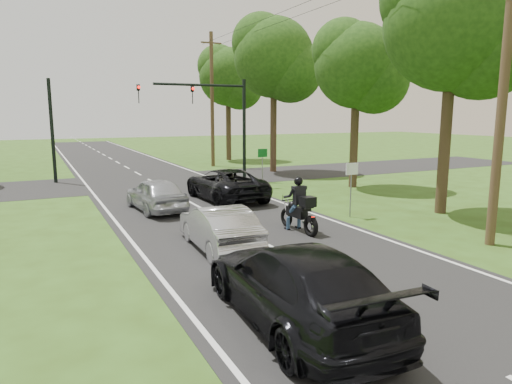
% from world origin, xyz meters
% --- Properties ---
extents(ground, '(140.00, 140.00, 0.00)m').
position_xyz_m(ground, '(0.00, 0.00, 0.00)').
color(ground, '#2F4814').
rests_on(ground, ground).
extents(road, '(8.00, 100.00, 0.01)m').
position_xyz_m(road, '(0.00, 10.00, 0.01)').
color(road, black).
rests_on(road, ground).
extents(cross_road, '(60.00, 7.00, 0.01)m').
position_xyz_m(cross_road, '(0.00, 16.00, 0.01)').
color(cross_road, black).
rests_on(cross_road, ground).
extents(motorcycle_rider, '(0.63, 2.23, 1.92)m').
position_xyz_m(motorcycle_rider, '(1.72, 1.93, 0.76)').
color(motorcycle_rider, black).
rests_on(motorcycle_rider, ground).
extents(dark_suv, '(2.60, 5.35, 1.47)m').
position_xyz_m(dark_suv, '(1.71, 8.55, 0.75)').
color(dark_suv, black).
rests_on(dark_suv, road).
extents(silver_sedan, '(1.56, 4.07, 1.32)m').
position_xyz_m(silver_sedan, '(-1.51, 1.20, 0.67)').
color(silver_sedan, '#B8B8BD').
rests_on(silver_sedan, road).
extents(silver_suv, '(1.97, 4.19, 1.38)m').
position_xyz_m(silver_suv, '(-1.83, 7.50, 0.70)').
color(silver_suv, '#B0B2B8').
rests_on(silver_suv, road).
extents(dark_car_behind, '(2.46, 5.43, 1.54)m').
position_xyz_m(dark_car_behind, '(-1.96, -3.97, 0.78)').
color(dark_car_behind, black).
rests_on(dark_car_behind, road).
extents(traffic_signal, '(6.38, 0.44, 6.00)m').
position_xyz_m(traffic_signal, '(3.34, 14.00, 4.14)').
color(traffic_signal, black).
rests_on(traffic_signal, ground).
extents(signal_pole_far, '(0.20, 0.20, 6.00)m').
position_xyz_m(signal_pole_far, '(-5.20, 18.00, 3.00)').
color(signal_pole_far, black).
rests_on(signal_pole_far, ground).
extents(utility_pole_near, '(1.60, 0.28, 10.00)m').
position_xyz_m(utility_pole_near, '(6.20, -2.00, 5.08)').
color(utility_pole_near, brown).
rests_on(utility_pole_near, ground).
extents(utility_pole_far, '(1.60, 0.28, 10.00)m').
position_xyz_m(utility_pole_far, '(6.20, 22.00, 5.08)').
color(utility_pole_far, brown).
rests_on(utility_pole_far, ground).
extents(sign_white, '(0.55, 0.07, 2.12)m').
position_xyz_m(sign_white, '(4.70, 2.98, 1.60)').
color(sign_white, slate).
rests_on(sign_white, ground).
extents(sign_green, '(0.55, 0.07, 2.12)m').
position_xyz_m(sign_green, '(4.90, 10.98, 1.60)').
color(sign_green, slate).
rests_on(sign_green, ground).
extents(tree_row_b, '(5.60, 5.43, 10.06)m').
position_xyz_m(tree_row_b, '(8.79, 1.76, 7.13)').
color(tree_row_b, '#332316').
rests_on(tree_row_b, ground).
extents(tree_row_c, '(4.80, 4.65, 8.76)m').
position_xyz_m(tree_row_c, '(9.75, 8.80, 6.23)').
color(tree_row_c, '#332316').
rests_on(tree_row_c, ground).
extents(tree_row_d, '(5.76, 5.58, 10.45)m').
position_xyz_m(tree_row_d, '(9.10, 16.76, 7.43)').
color(tree_row_d, '#332316').
rests_on(tree_row_d, ground).
extents(tree_row_e, '(5.28, 5.12, 9.61)m').
position_xyz_m(tree_row_e, '(9.48, 25.78, 6.83)').
color(tree_row_e, '#332316').
rests_on(tree_row_e, ground).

